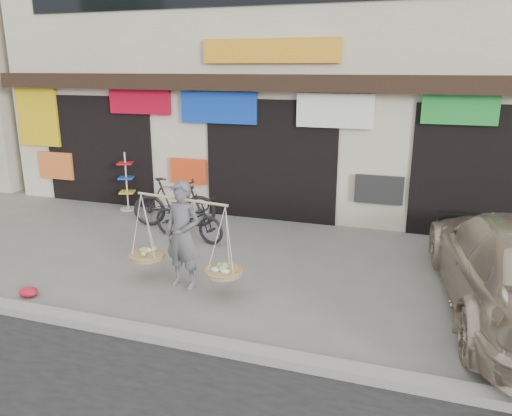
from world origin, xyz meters
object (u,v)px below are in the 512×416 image
(street_vendor, at_px, (183,239))
(bike_2, at_px, (188,218))
(display_rack, at_px, (127,187))
(bike_1, at_px, (174,202))

(street_vendor, bearing_deg, bike_2, 122.99)
(street_vendor, distance_m, display_rack, 4.85)
(display_rack, bearing_deg, bike_1, -25.39)
(street_vendor, distance_m, bike_2, 2.28)
(bike_1, distance_m, bike_2, 0.96)
(street_vendor, height_order, bike_1, street_vendor)
(bike_1, distance_m, display_rack, 1.89)
(display_rack, bearing_deg, street_vendor, -47.08)
(street_vendor, bearing_deg, bike_1, 128.97)
(bike_2, xyz_separation_m, display_rack, (-2.38, 1.50, 0.13))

